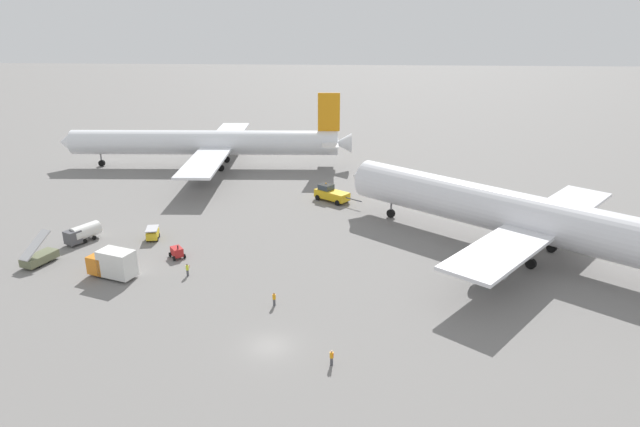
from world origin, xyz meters
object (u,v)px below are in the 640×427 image
object	(u,v)px
gse_catering_truck_tall	(112,263)
gse_fuel_bowser_stubby	(82,233)
airliner_being_pushed	(523,216)
pushback_tug	(331,194)
ground_crew_wing_walker_right	(274,299)
airliner_at_gate_left	(208,143)
gse_baggage_cart_trailing	(153,234)
ground_crew_ramp_agent_by_cones	(332,357)
gse_stair_truck_yellow	(39,257)
gse_gpu_cart_small	(177,252)
ground_crew_marshaller_foreground	(187,270)

from	to	relation	value
gse_catering_truck_tall	gse_fuel_bowser_stubby	bearing A→B (deg)	129.97
airliner_being_pushed	pushback_tug	bearing A→B (deg)	141.54
gse_fuel_bowser_stubby	ground_crew_wing_walker_right	xyz separation A→B (m)	(29.02, -16.23, -0.52)
airliner_being_pushed	gse_catering_truck_tall	bearing A→B (deg)	-168.93
airliner_at_gate_left	pushback_tug	bearing A→B (deg)	-38.23
gse_baggage_cart_trailing	ground_crew_ramp_agent_by_cones	bearing A→B (deg)	-46.90
airliner_at_gate_left	pushback_tug	size ratio (longest dim) A/B	7.35
airliner_being_pushed	ground_crew_ramp_agent_by_cones	world-z (taller)	airliner_being_pushed
ground_crew_ramp_agent_by_cones	airliner_at_gate_left	bearing A→B (deg)	112.67
gse_catering_truck_tall	gse_fuel_bowser_stubby	world-z (taller)	gse_catering_truck_tall
gse_stair_truck_yellow	pushback_tug	bearing A→B (deg)	37.30
gse_gpu_cart_small	gse_fuel_bowser_stubby	size ratio (longest dim) A/B	0.51
pushback_tug	gse_stair_truck_yellow	distance (m)	45.09
airliner_being_pushed	gse_stair_truck_yellow	bearing A→B (deg)	-173.55
gse_fuel_bowser_stubby	ground_crew_marshaller_foreground	xyz separation A→B (m)	(17.55, -9.65, -0.51)
gse_gpu_cart_small	ground_crew_ramp_agent_by_cones	xyz separation A→B (m)	(21.02, -22.24, 0.00)
airliner_being_pushed	gse_catering_truck_tall	xyz separation A→B (m)	(-50.67, -9.92, -3.52)
gse_gpu_cart_small	gse_stair_truck_yellow	bearing A→B (deg)	-169.99
gse_gpu_cart_small	ground_crew_marshaller_foreground	size ratio (longest dim) A/B	1.67
airliner_being_pushed	ground_crew_ramp_agent_by_cones	xyz separation A→B (m)	(-23.68, -26.22, -4.48)
airliner_at_gate_left	gse_baggage_cart_trailing	size ratio (longest dim) A/B	19.98
gse_baggage_cart_trailing	ground_crew_marshaller_foreground	bearing A→B (deg)	-53.60
airliner_at_gate_left	gse_gpu_cart_small	size ratio (longest dim) A/B	22.63
gse_fuel_bowser_stubby	ground_crew_wing_walker_right	world-z (taller)	gse_fuel_bowser_stubby
gse_stair_truck_yellow	gse_baggage_cart_trailing	world-z (taller)	gse_stair_truck_yellow
gse_gpu_cart_small	ground_crew_ramp_agent_by_cones	world-z (taller)	gse_gpu_cart_small
gse_catering_truck_tall	ground_crew_marshaller_foreground	size ratio (longest dim) A/B	3.98
airliner_being_pushed	gse_baggage_cart_trailing	bearing A→B (deg)	177.89
airliner_being_pushed	gse_baggage_cart_trailing	distance (m)	50.17
ground_crew_marshaller_foreground	airliner_at_gate_left	bearing A→B (deg)	101.19
gse_stair_truck_yellow	ground_crew_marshaller_foreground	xyz separation A→B (m)	(19.69, -2.23, -0.21)
gse_catering_truck_tall	gse_baggage_cart_trailing	world-z (taller)	gse_catering_truck_tall
gse_gpu_cart_small	gse_stair_truck_yellow	xyz separation A→B (m)	(-16.81, -2.97, 0.23)
ground_crew_marshaller_foreground	gse_baggage_cart_trailing	bearing A→B (deg)	126.40
pushback_tug	gse_gpu_cart_small	distance (m)	30.93
airliner_at_gate_left	gse_fuel_bowser_stubby	bearing A→B (deg)	-100.69
pushback_tug	gse_stair_truck_yellow	bearing A→B (deg)	-142.70
gse_stair_truck_yellow	ground_crew_wing_walker_right	size ratio (longest dim) A/B	3.14
airliner_at_gate_left	airliner_being_pushed	bearing A→B (deg)	-38.35
gse_catering_truck_tall	ground_crew_marshaller_foreground	distance (m)	8.93
airliner_at_gate_left	ground_crew_marshaller_foreground	size ratio (longest dim) A/B	37.70
gse_baggage_cart_trailing	ground_crew_marshaller_foreground	distance (m)	13.69
gse_stair_truck_yellow	ground_crew_ramp_agent_by_cones	size ratio (longest dim) A/B	3.20
gse_gpu_cart_small	gse_fuel_bowser_stubby	distance (m)	15.34
gse_stair_truck_yellow	gse_gpu_cart_small	bearing A→B (deg)	10.01
gse_catering_truck_tall	ground_crew_wing_walker_right	world-z (taller)	gse_catering_truck_tall
gse_fuel_bowser_stubby	ground_crew_marshaller_foreground	size ratio (longest dim) A/B	3.27
pushback_tug	gse_stair_truck_yellow	size ratio (longest dim) A/B	1.65
gse_catering_truck_tall	gse_baggage_cart_trailing	distance (m)	11.81
ground_crew_marshaller_foreground	ground_crew_wing_walker_right	bearing A→B (deg)	-29.86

